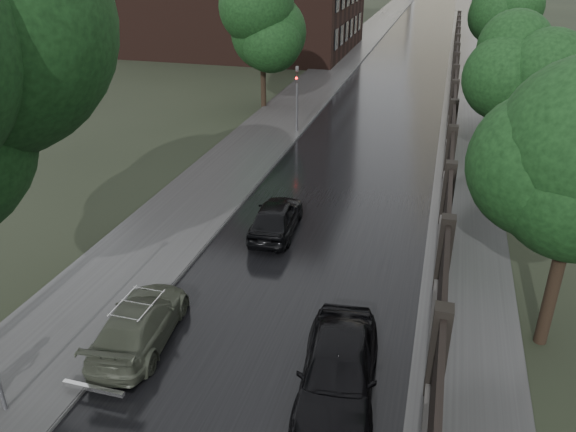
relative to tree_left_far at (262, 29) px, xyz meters
The scene contains 8 objects.
fence_right 13.44m from the tree_left_far, ahead, with size 0.45×75.72×2.70m.
tree_left_far is the anchor object (origin of this frame).
tree_right_b 17.45m from the tree_left_far, 27.30° to the right, with size 4.08×4.08×7.01m.
tree_right_c 18.45m from the tree_left_far, 32.83° to the left, with size 4.08×4.08×7.01m.
traffic_light 6.84m from the tree_left_far, 53.53° to the right, with size 0.16×0.32×4.00m.
volga_sedan 25.89m from the tree_left_far, 80.05° to the right, with size 1.79×4.40×1.28m, color #3F4436.
hatchback_left 19.20m from the tree_left_far, 70.59° to the right, with size 1.62×4.03×1.37m, color black.
car_right_near 28.01m from the tree_left_far, 68.23° to the right, with size 1.92×4.78×1.63m, color black.
Camera 1 is at (3.99, -6.47, 10.41)m, focal length 35.00 mm.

